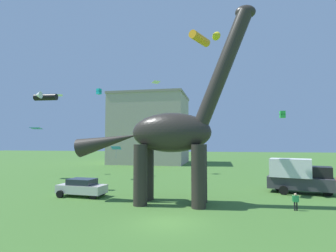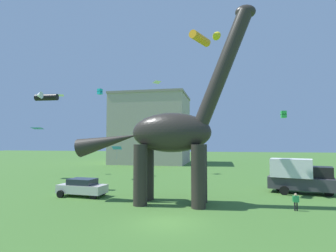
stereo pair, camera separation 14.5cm
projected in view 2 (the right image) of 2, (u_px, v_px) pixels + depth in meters
ground_plane at (167, 222)px, 15.91m from camera, size 240.00×240.00×0.00m
dinosaur_sculpture at (170, 133)px, 21.12m from camera, size 14.61×3.09×15.27m
parked_sedan_left at (82, 187)px, 23.61m from camera, size 4.34×2.15×1.55m
parked_box_truck at (299, 176)px, 25.03m from camera, size 5.97×3.60×3.20m
person_vendor_side at (296, 200)px, 18.62m from camera, size 0.45×0.20×1.20m
kite_mid_right at (117, 148)px, 34.72m from camera, size 1.33×1.00×1.62m
kite_high_left at (203, 38)px, 25.38m from camera, size 2.89×2.90×0.83m
kite_apex at (61, 95)px, 41.27m from camera, size 1.01×0.90×1.07m
kite_mid_left at (100, 92)px, 39.14m from camera, size 0.72×0.72×0.80m
kite_drifting at (37, 128)px, 36.01m from camera, size 1.60×1.29×0.21m
kite_mid_center at (284, 114)px, 39.30m from camera, size 0.73×0.73×1.02m
kite_far_left at (157, 82)px, 41.83m from camera, size 1.41×1.45×0.29m
kite_near_high at (45, 97)px, 27.59m from camera, size 2.44×2.09×0.71m
background_building_block at (152, 129)px, 61.65m from camera, size 16.45×13.86×15.61m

